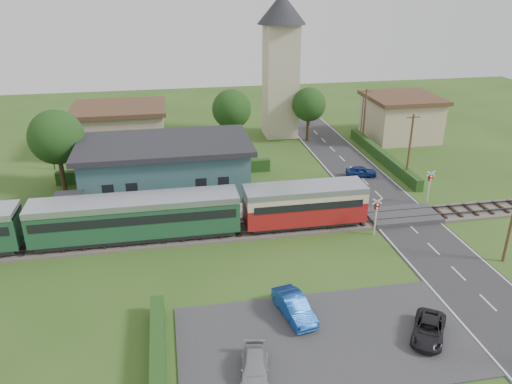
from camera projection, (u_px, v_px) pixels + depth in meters
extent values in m
plane|color=#2D4C19|center=(297.00, 239.00, 40.05)|extent=(120.00, 120.00, 0.00)
cube|color=#4C443D|center=(291.00, 227.00, 41.81)|extent=(76.00, 3.20, 0.20)
cube|color=#3F3F47|center=(293.00, 227.00, 41.04)|extent=(76.00, 0.08, 0.15)
cube|color=#3F3F47|center=(289.00, 220.00, 42.33)|extent=(76.00, 0.08, 0.15)
cube|color=#28282B|center=(413.00, 228.00, 41.70)|extent=(6.00, 70.00, 0.05)
cube|color=#333335|center=(324.00, 340.00, 28.97)|extent=(17.00, 9.00, 0.08)
cube|color=#333335|center=(402.00, 216.00, 43.43)|extent=(6.20, 3.40, 0.45)
cube|color=gray|center=(169.00, 218.00, 42.98)|extent=(30.00, 3.00, 0.45)
cube|color=#BFB192|center=(70.00, 211.00, 41.08)|extent=(2.00, 2.00, 2.40)
cube|color=#232328|center=(67.00, 197.00, 40.57)|extent=(2.30, 2.30, 0.15)
cube|color=#385C5F|center=(166.00, 171.00, 47.33)|extent=(15.00, 8.00, 4.80)
cube|color=#232328|center=(164.00, 144.00, 46.27)|extent=(16.00, 9.00, 0.50)
cube|color=#232328|center=(168.00, 200.00, 44.30)|extent=(1.20, 0.12, 2.20)
cube|color=black|center=(108.00, 191.00, 42.95)|extent=(1.00, 0.12, 1.20)
cube|color=black|center=(132.00, 189.00, 43.28)|extent=(1.00, 0.12, 1.20)
cube|color=black|center=(201.00, 184.00, 44.28)|extent=(1.00, 0.12, 1.20)
cube|color=black|center=(223.00, 183.00, 44.62)|extent=(1.00, 0.12, 1.20)
cube|color=#232328|center=(304.00, 220.00, 41.80)|extent=(9.00, 2.20, 0.50)
cube|color=maroon|center=(304.00, 210.00, 41.40)|extent=(10.00, 2.80, 1.80)
cube|color=beige|center=(305.00, 196.00, 40.90)|extent=(10.00, 2.82, 0.90)
cube|color=black|center=(305.00, 200.00, 41.04)|extent=(9.00, 2.88, 0.60)
cube|color=#A6ACBC|center=(305.00, 189.00, 40.64)|extent=(10.00, 2.90, 0.45)
cube|color=#232328|center=(138.00, 235.00, 39.54)|extent=(15.20, 2.20, 0.50)
cube|color=#1F4B30|center=(136.00, 218.00, 38.94)|extent=(16.00, 2.80, 2.60)
cube|color=black|center=(136.00, 213.00, 38.78)|extent=(15.40, 2.86, 0.70)
cube|color=#A6ACBC|center=(135.00, 201.00, 38.38)|extent=(16.00, 2.90, 0.50)
cube|color=#BFB192|center=(280.00, 82.00, 63.31)|extent=(4.00, 4.00, 14.00)
cone|color=#232328|center=(282.00, 8.00, 59.78)|extent=(6.00, 6.00, 3.60)
cube|color=tan|center=(121.00, 131.00, 59.08)|extent=(10.00, 8.00, 5.00)
cube|color=#472D1E|center=(119.00, 108.00, 57.98)|extent=(10.80, 8.80, 0.50)
cube|color=tan|center=(401.00, 119.00, 64.00)|extent=(8.00, 8.00, 5.00)
cube|color=#472D1E|center=(403.00, 98.00, 62.90)|extent=(8.80, 8.80, 0.50)
cube|color=#193814|center=(158.00, 353.00, 27.16)|extent=(0.80, 9.00, 1.20)
cube|color=#193814|center=(382.00, 156.00, 56.59)|extent=(0.80, 18.00, 1.20)
cube|color=#193814|center=(166.00, 171.00, 52.09)|extent=(22.00, 0.80, 1.30)
cylinder|color=#332316|center=(62.00, 170.00, 48.51)|extent=(0.44, 0.44, 4.12)
sphere|color=#143311|center=(56.00, 137.00, 47.17)|extent=(5.20, 5.20, 5.20)
cylinder|color=#332316|center=(232.00, 135.00, 59.67)|extent=(0.44, 0.44, 3.85)
sphere|color=#143311|center=(232.00, 109.00, 58.42)|extent=(4.60, 4.60, 4.60)
cylinder|color=#332316|center=(308.00, 127.00, 63.19)|extent=(0.44, 0.44, 3.58)
sphere|color=#143311|center=(309.00, 104.00, 62.03)|extent=(4.20, 4.20, 4.20)
cylinder|color=#473321|center=(512.00, 219.00, 35.61)|extent=(0.22, 0.22, 7.00)
cylinder|color=#473321|center=(410.00, 148.00, 50.02)|extent=(0.22, 0.22, 7.00)
cube|color=#473321|center=(414.00, 117.00, 48.74)|extent=(1.40, 0.10, 0.10)
cylinder|color=#473321|center=(364.00, 117.00, 60.84)|extent=(0.22, 0.22, 7.00)
cube|color=#473321|center=(367.00, 91.00, 59.55)|extent=(1.40, 0.10, 0.10)
cylinder|color=silver|center=(376.00, 218.00, 40.15)|extent=(0.12, 0.12, 3.00)
cube|color=#232328|center=(377.00, 206.00, 39.71)|extent=(0.35, 0.18, 0.55)
sphere|color=#FF190C|center=(378.00, 205.00, 39.55)|extent=(0.14, 0.14, 0.14)
sphere|color=#FF190C|center=(377.00, 208.00, 39.67)|extent=(0.14, 0.14, 0.14)
cube|color=silver|center=(377.00, 201.00, 39.55)|extent=(0.84, 0.05, 0.55)
cube|color=silver|center=(377.00, 201.00, 39.55)|extent=(0.84, 0.05, 0.55)
cylinder|color=silver|center=(429.00, 189.00, 45.68)|extent=(0.12, 0.12, 3.00)
cube|color=#232328|center=(430.00, 178.00, 45.24)|extent=(0.35, 0.18, 0.55)
sphere|color=#FF190C|center=(431.00, 177.00, 45.07)|extent=(0.14, 0.14, 0.14)
sphere|color=#FF190C|center=(431.00, 180.00, 45.19)|extent=(0.14, 0.14, 0.14)
cube|color=silver|center=(431.00, 174.00, 45.08)|extent=(0.84, 0.05, 0.55)
cube|color=silver|center=(431.00, 174.00, 45.08)|extent=(0.84, 0.05, 0.55)
cylinder|color=#3F3F47|center=(51.00, 148.00, 53.41)|extent=(0.14, 0.14, 5.00)
sphere|color=orange|center=(47.00, 125.00, 52.40)|extent=(0.30, 0.30, 0.30)
cylinder|color=#3F3F47|center=(362.00, 114.00, 66.04)|extent=(0.14, 0.14, 5.00)
sphere|color=orange|center=(364.00, 96.00, 65.04)|extent=(0.30, 0.30, 0.30)
imported|color=navy|center=(361.00, 171.00, 52.20)|extent=(3.38, 1.85, 1.09)
imported|color=#104299|center=(294.00, 307.00, 30.70)|extent=(2.16, 4.23, 1.33)
imported|color=#A2A6AB|center=(255.00, 368.00, 26.11)|extent=(2.10, 3.81, 1.05)
imported|color=black|center=(429.00, 329.00, 28.95)|extent=(3.50, 4.05, 1.04)
imported|color=gray|center=(264.00, 199.00, 44.03)|extent=(0.64, 0.45, 1.67)
imported|color=gray|center=(97.00, 211.00, 41.95)|extent=(0.64, 0.80, 1.56)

